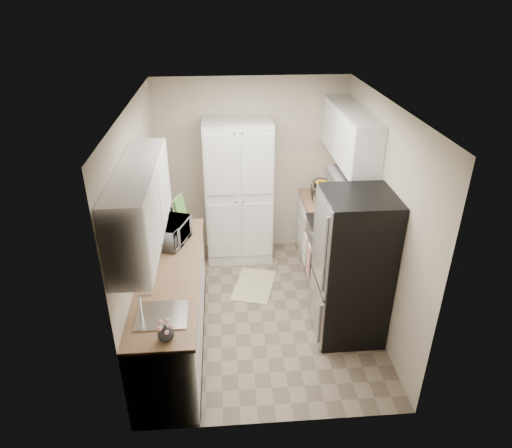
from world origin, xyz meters
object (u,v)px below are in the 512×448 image
object	(u,v)px
electric_range	(336,257)
wine_bottle	(173,220)
microwave	(170,232)
refrigerator	(353,268)
pantry_cabinet	(239,193)
toaster_oven	(322,192)

from	to	relation	value
electric_range	wine_bottle	size ratio (longest dim) A/B	4.09
microwave	refrigerator	bearing A→B (deg)	-87.18
refrigerator	microwave	bearing A→B (deg)	163.90
microwave	pantry_cabinet	bearing A→B (deg)	-16.35
electric_range	refrigerator	bearing A→B (deg)	-92.48
refrigerator	wine_bottle	size ratio (longest dim) A/B	6.16
electric_range	wine_bottle	xyz separation A→B (m)	(-1.99, 0.05, 0.58)
pantry_cabinet	electric_range	size ratio (longest dim) A/B	1.77
wine_bottle	electric_range	bearing A→B (deg)	-1.52
electric_range	wine_bottle	world-z (taller)	wine_bottle
wine_bottle	toaster_oven	xyz separation A→B (m)	(1.95, 0.77, -0.04)
pantry_cabinet	microwave	world-z (taller)	pantry_cabinet
refrigerator	microwave	size ratio (longest dim) A/B	3.50
pantry_cabinet	electric_range	distance (m)	1.58
pantry_cabinet	wine_bottle	xyz separation A→B (m)	(-0.82, -0.87, 0.06)
electric_range	toaster_oven	world-z (taller)	electric_range
electric_range	refrigerator	world-z (taller)	refrigerator
refrigerator	pantry_cabinet	bearing A→B (deg)	123.46
toaster_oven	pantry_cabinet	bearing A→B (deg)	-179.46
pantry_cabinet	refrigerator	world-z (taller)	pantry_cabinet
electric_range	toaster_oven	xyz separation A→B (m)	(-0.04, 0.82, 0.54)
microwave	toaster_oven	xyz separation A→B (m)	(1.95, 1.06, -0.04)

